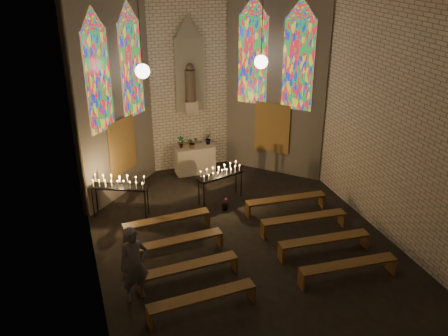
{
  "coord_description": "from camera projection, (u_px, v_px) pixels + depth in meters",
  "views": [
    {
      "loc": [
        -4.3,
        -10.51,
        7.79
      ],
      "look_at": [
        -0.17,
        1.66,
        1.85
      ],
      "focal_mm": 40.0,
      "sensor_mm": 36.0,
      "label": 1
    }
  ],
  "objects": [
    {
      "name": "votive_stand_right",
      "position": [
        220.0,
        173.0,
        15.87
      ],
      "size": [
        1.6,
        0.79,
        1.14
      ],
      "rotation": [
        0.0,
        0.0,
        0.28
      ],
      "color": "black",
      "rests_on": "ground"
    },
    {
      "name": "floor",
      "position": [
        250.0,
        253.0,
        13.56
      ],
      "size": [
        12.0,
        12.0,
        0.0
      ],
      "primitive_type": "plane",
      "color": "black",
      "rests_on": "ground"
    },
    {
      "name": "pew_left_3",
      "position": [
        202.0,
        298.0,
        11.25
      ],
      "size": [
        2.55,
        0.51,
        0.49
      ],
      "rotation": [
        0.0,
        0.0,
        0.06
      ],
      "color": "brown",
      "rests_on": "ground"
    },
    {
      "name": "visitor",
      "position": [
        134.0,
        265.0,
        11.48
      ],
      "size": [
        0.75,
        0.55,
        1.9
      ],
      "primitive_type": "imported",
      "rotation": [
        0.0,
        0.0,
        0.15
      ],
      "color": "#514F5A",
      "rests_on": "ground"
    },
    {
      "name": "pew_right_2",
      "position": [
        324.0,
        241.0,
        13.38
      ],
      "size": [
        2.55,
        0.51,
        0.49
      ],
      "rotation": [
        0.0,
        0.0,
        -0.06
      ],
      "color": "brown",
      "rests_on": "ground"
    },
    {
      "name": "pew_left_2",
      "position": [
        188.0,
        268.0,
        12.28
      ],
      "size": [
        2.55,
        0.51,
        0.49
      ],
      "rotation": [
        0.0,
        0.0,
        0.06
      ],
      "color": "brown",
      "rests_on": "ground"
    },
    {
      "name": "pew_left_0",
      "position": [
        167.0,
        221.0,
        14.34
      ],
      "size": [
        2.55,
        0.51,
        0.49
      ],
      "rotation": [
        0.0,
        0.0,
        0.06
      ],
      "color": "brown",
      "rests_on": "ground"
    },
    {
      "name": "aisle_flower_pot",
      "position": [
        225.0,
        204.0,
        15.66
      ],
      "size": [
        0.27,
        0.27,
        0.38
      ],
      "primitive_type": "imported",
      "rotation": [
        0.0,
        0.0,
        -0.31
      ],
      "color": "#4C723F",
      "rests_on": "ground"
    },
    {
      "name": "pew_right_0",
      "position": [
        286.0,
        200.0,
        15.44
      ],
      "size": [
        2.55,
        0.51,
        0.49
      ],
      "rotation": [
        0.0,
        0.0,
        -0.06
      ],
      "color": "brown",
      "rests_on": "ground"
    },
    {
      "name": "pew_left_1",
      "position": [
        177.0,
        243.0,
        13.31
      ],
      "size": [
        2.55,
        0.51,
        0.49
      ],
      "rotation": [
        0.0,
        0.0,
        0.06
      ],
      "color": "brown",
      "rests_on": "ground"
    },
    {
      "name": "pew_right_3",
      "position": [
        348.0,
        266.0,
        12.35
      ],
      "size": [
        2.55,
        0.51,
        0.49
      ],
      "rotation": [
        0.0,
        0.0,
        -0.06
      ],
      "color": "brown",
      "rests_on": "ground"
    },
    {
      "name": "room",
      "position": [
        211.0,
        88.0,
        14.89
      ],
      "size": [
        8.22,
        12.43,
        7.0
      ],
      "color": "beige",
      "rests_on": "ground"
    },
    {
      "name": "votive_stand_left",
      "position": [
        119.0,
        184.0,
        14.93
      ],
      "size": [
        1.74,
        1.09,
        1.27
      ],
      "rotation": [
        0.0,
        0.0,
        -0.43
      ],
      "color": "black",
      "rests_on": "ground"
    },
    {
      "name": "flower_vase_center",
      "position": [
        192.0,
        143.0,
        17.64
      ],
      "size": [
        0.45,
        0.43,
        0.4
      ],
      "primitive_type": "imported",
      "rotation": [
        0.0,
        0.0,
        0.43
      ],
      "color": "#4C723F",
      "rests_on": "altar"
    },
    {
      "name": "pew_right_1",
      "position": [
        304.0,
        219.0,
        14.41
      ],
      "size": [
        2.55,
        0.51,
        0.49
      ],
      "rotation": [
        0.0,
        0.0,
        -0.06
      ],
      "color": "brown",
      "rests_on": "ground"
    },
    {
      "name": "flower_vase_left",
      "position": [
        181.0,
        142.0,
        17.65
      ],
      "size": [
        0.24,
        0.16,
        0.45
      ],
      "primitive_type": "imported",
      "rotation": [
        0.0,
        0.0,
        -0.0
      ],
      "color": "#4C723F",
      "rests_on": "altar"
    },
    {
      "name": "altar",
      "position": [
        195.0,
        160.0,
        18.03
      ],
      "size": [
        1.4,
        0.6,
        1.0
      ],
      "primitive_type": "cube",
      "color": "beige",
      "rests_on": "ground"
    },
    {
      "name": "flower_vase_right",
      "position": [
        208.0,
        138.0,
        17.97
      ],
      "size": [
        0.3,
        0.27,
        0.43
      ],
      "primitive_type": "imported",
      "rotation": [
        0.0,
        0.0,
        0.43
      ],
      "color": "#4C723F",
      "rests_on": "altar"
    }
  ]
}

